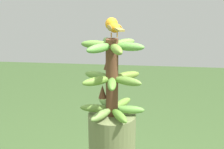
# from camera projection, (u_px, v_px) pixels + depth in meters

# --- Properties ---
(banana_bunch) EXTENTS (0.28, 0.29, 0.34)m
(banana_bunch) POSITION_uv_depth(u_px,v_px,m) (112.00, 78.00, 1.30)
(banana_bunch) COLOR brown
(banana_bunch) RESTS_ON banana_tree
(perched_bird) EXTENTS (0.18, 0.10, 0.08)m
(perched_bird) POSITION_uv_depth(u_px,v_px,m) (113.00, 26.00, 1.29)
(perched_bird) COLOR #C68933
(perched_bird) RESTS_ON banana_bunch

